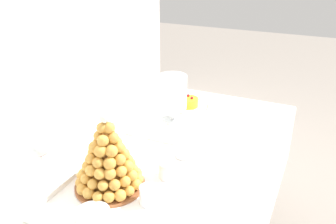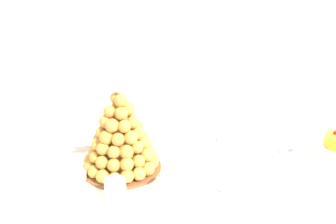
# 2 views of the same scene
# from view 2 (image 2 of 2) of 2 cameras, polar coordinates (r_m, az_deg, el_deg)

# --- Properties ---
(buffet_table) EXTENTS (1.47, 0.87, 0.76)m
(buffet_table) POSITION_cam_2_polar(r_m,az_deg,el_deg) (1.07, 4.38, -14.06)
(buffet_table) COLOR brown
(buffet_table) RESTS_ON ground_plane
(serving_tray) EXTENTS (0.58, 0.37, 0.02)m
(serving_tray) POSITION_cam_2_polar(r_m,az_deg,el_deg) (0.98, -4.65, -10.59)
(serving_tray) COLOR white
(serving_tray) RESTS_ON buffet_table
(croquembouche) EXTENTS (0.23, 0.23, 0.26)m
(croquembouche) POSITION_cam_2_polar(r_m,az_deg,el_deg) (0.97, -7.88, -4.14)
(croquembouche) COLOR brown
(croquembouche) RESTS_ON serving_tray
(dessert_cup_left) EXTENTS (0.06, 0.06, 0.05)m
(dessert_cup_left) POSITION_cam_2_polar(r_m,az_deg,el_deg) (0.89, -18.03, -13.54)
(dessert_cup_left) COLOR silver
(dessert_cup_left) RESTS_ON serving_tray
(dessert_cup_mid_left) EXTENTS (0.05, 0.05, 0.06)m
(dessert_cup_mid_left) POSITION_cam_2_polar(r_m,az_deg,el_deg) (0.87, -8.73, -12.97)
(dessert_cup_mid_left) COLOR silver
(dessert_cup_mid_left) RESTS_ON serving_tray
(dessert_cup_centre) EXTENTS (0.06, 0.06, 0.06)m
(dessert_cup_centre) POSITION_cam_2_polar(r_m,az_deg,el_deg) (0.89, 1.06, -11.95)
(dessert_cup_centre) COLOR silver
(dessert_cup_centre) RESTS_ON serving_tray
(dessert_cup_mid_right) EXTENTS (0.06, 0.06, 0.05)m
(dessert_cup_mid_right) POSITION_cam_2_polar(r_m,az_deg,el_deg) (0.93, 9.83, -11.12)
(dessert_cup_mid_right) COLOR silver
(dessert_cup_mid_right) RESTS_ON serving_tray
(creme_brulee_ramekin) EXTENTS (0.10, 0.10, 0.02)m
(creme_brulee_ramekin) POSITION_cam_2_polar(r_m,az_deg,el_deg) (0.99, -16.26, -10.22)
(creme_brulee_ramekin) COLOR white
(creme_brulee_ramekin) RESTS_ON serving_tray
(macaron_goblet) EXTENTS (0.13, 0.13, 0.22)m
(macaron_goblet) POSITION_cam_2_polar(r_m,az_deg,el_deg) (1.13, 20.73, -0.15)
(macaron_goblet) COLOR white
(macaron_goblet) RESTS_ON buffet_table
(wine_glass) EXTENTS (0.07, 0.07, 0.17)m
(wine_glass) POSITION_cam_2_polar(r_m,az_deg,el_deg) (1.17, -11.40, 1.05)
(wine_glass) COLOR silver
(wine_glass) RESTS_ON buffet_table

